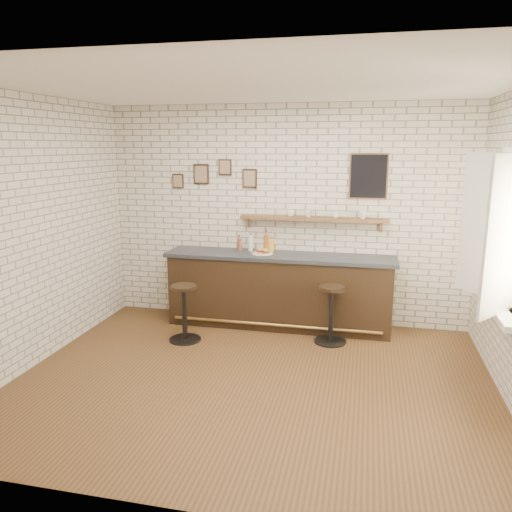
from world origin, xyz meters
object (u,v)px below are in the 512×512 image
object	(u,v)px
shelf_cup_c	(336,215)
book_upper	(497,302)
book_lower	(497,304)
bitters_bottle_white	(250,244)
bitters_bottle_amber	(266,243)
bar_counter	(279,290)
bar_stool_right	(331,312)
bar_stool_left	(184,311)
bitters_bottle_brown	(239,244)
ciabatta_sandwich	(263,251)
shelf_cup_d	(363,215)
sandwich_plate	(262,253)
shelf_cup_a	(291,213)
shelf_cup_b	(308,214)
condiment_bottle_yellow	(272,246)

from	to	relation	value
shelf_cup_c	book_upper	world-z (taller)	shelf_cup_c
book_lower	bitters_bottle_white	bearing A→B (deg)	158.05
bitters_bottle_amber	book_lower	xyz separation A→B (m)	(2.62, -1.58, -0.19)
bar_counter	bitters_bottle_amber	world-z (taller)	bitters_bottle_amber
bar_counter	book_upper	xyz separation A→B (m)	(2.40, -1.45, 0.45)
bitters_bottle_white	bar_stool_right	distance (m)	1.50
bar_stool_left	bitters_bottle_brown	bearing A→B (deg)	62.48
ciabatta_sandwich	shelf_cup_d	distance (m)	1.40
bitters_bottle_amber	bar_stool_right	distance (m)	1.34
bar_counter	bitters_bottle_white	world-z (taller)	bitters_bottle_white
sandwich_plate	shelf_cup_a	size ratio (longest dim) A/B	2.48
bar_stool_right	bar_counter	bearing A→B (deg)	148.62
bar_stool_left	shelf_cup_b	size ratio (longest dim) A/B	7.65
condiment_bottle_yellow	shelf_cup_a	world-z (taller)	shelf_cup_a
bar_stool_left	shelf_cup_a	world-z (taller)	shelf_cup_a
bitters_bottle_white	condiment_bottle_yellow	bearing A→B (deg)	0.00
bar_counter	bitters_bottle_brown	xyz separation A→B (m)	(-0.59, 0.14, 0.59)
bitters_bottle_amber	bar_stool_right	size ratio (longest dim) A/B	0.41
sandwich_plate	shelf_cup_a	distance (m)	0.67
bitters_bottle_brown	shelf_cup_c	distance (m)	1.39
bitters_bottle_white	book_lower	xyz separation A→B (m)	(2.84, -1.58, -0.17)
bitters_bottle_brown	bar_stool_left	size ratio (longest dim) A/B	0.30
sandwich_plate	bar_stool_right	distance (m)	1.24
bitters_bottle_brown	shelf_cup_d	xyz separation A→B (m)	(1.67, 0.06, 0.45)
bitters_bottle_brown	shelf_cup_a	xyz separation A→B (m)	(0.71, 0.06, 0.45)
shelf_cup_a	book_upper	size ratio (longest dim) A/B	0.49
ciabatta_sandwich	bitters_bottle_white	world-z (taller)	bitters_bottle_white
shelf_cup_c	shelf_cup_d	world-z (taller)	shelf_cup_d
shelf_cup_a	shelf_cup_b	world-z (taller)	same
shelf_cup_b	shelf_cup_d	bearing A→B (deg)	-45.86
bar_counter	bar_stool_left	size ratio (longest dim) A/B	4.25
bitters_bottle_amber	bitters_bottle_brown	bearing A→B (deg)	180.00
bitters_bottle_amber	bar_stool_left	bearing A→B (deg)	-132.87
shelf_cup_a	shelf_cup_c	distance (m)	0.61
condiment_bottle_yellow	book_lower	distance (m)	2.99
book_lower	bar_counter	bearing A→B (deg)	156.19
bitters_bottle_amber	book_upper	bearing A→B (deg)	-31.20
ciabatta_sandwich	bar_stool_left	xyz separation A→B (m)	(-0.86, -0.78, -0.66)
condiment_bottle_yellow	book_lower	size ratio (longest dim) A/B	0.91
shelf_cup_a	shelf_cup_d	world-z (taller)	shelf_cup_d
shelf_cup_c	ciabatta_sandwich	bearing A→B (deg)	124.34
bar_stool_right	shelf_cup_a	xyz separation A→B (m)	(-0.63, 0.66, 1.15)
sandwich_plate	book_lower	size ratio (longest dim) A/B	1.25
condiment_bottle_yellow	shelf_cup_d	distance (m)	1.29
bar_stool_left	shelf_cup_a	bearing A→B (deg)	39.93
bar_counter	shelf_cup_b	size ratio (longest dim) A/B	32.50
bitters_bottle_white	bar_stool_right	size ratio (longest dim) A/B	0.33
bitters_bottle_amber	condiment_bottle_yellow	size ratio (longest dim) A/B	1.47
ciabatta_sandwich	shelf_cup_b	distance (m)	0.79
bar_counter	shelf_cup_a	world-z (taller)	shelf_cup_a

